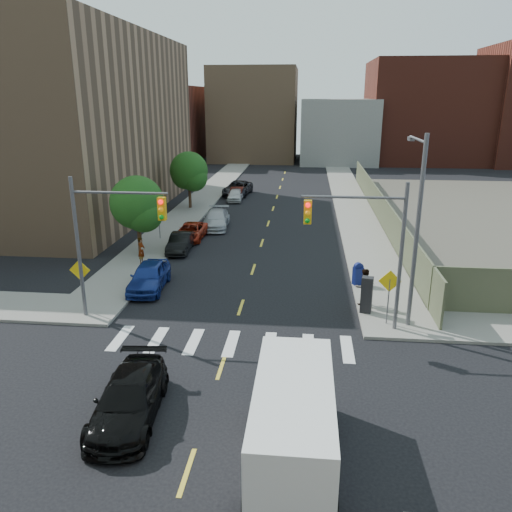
% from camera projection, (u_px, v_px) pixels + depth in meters
% --- Properties ---
extents(ground, '(160.00, 160.00, 0.00)m').
position_uv_depth(ground, '(212.00, 394.00, 18.37)').
color(ground, black).
rests_on(ground, ground).
extents(sidewalk_nw, '(3.50, 73.00, 0.15)m').
position_uv_depth(sidewalk_nw, '(213.00, 189.00, 58.41)').
color(sidewalk_nw, gray).
rests_on(sidewalk_nw, ground).
extents(sidewalk_ne, '(3.50, 73.00, 0.15)m').
position_uv_depth(sidewalk_ne, '(347.00, 192.00, 56.89)').
color(sidewalk_ne, gray).
rests_on(sidewalk_ne, ground).
extents(fence_north, '(0.12, 44.00, 2.50)m').
position_uv_depth(fence_north, '(380.00, 207.00, 43.57)').
color(fence_north, '#5A5B40').
rests_on(fence_north, ground).
extents(building_nw, '(22.00, 30.00, 16.00)m').
position_uv_depth(building_nw, '(37.00, 124.00, 46.48)').
color(building_nw, '#8C6B4C').
rests_on(building_nw, ground).
extents(bg_bldg_west, '(14.00, 18.00, 12.00)m').
position_uv_depth(bg_bldg_west, '(160.00, 124.00, 84.97)').
color(bg_bldg_west, '#592319').
rests_on(bg_bldg_west, ground).
extents(bg_bldg_midwest, '(14.00, 16.00, 15.00)m').
position_uv_depth(bg_bldg_midwest, '(255.00, 114.00, 84.84)').
color(bg_bldg_midwest, '#8C6B4C').
rests_on(bg_bldg_midwest, ground).
extents(bg_bldg_center, '(12.00, 16.00, 10.00)m').
position_uv_depth(bg_bldg_center, '(338.00, 131.00, 82.35)').
color(bg_bldg_center, gray).
rests_on(bg_bldg_center, ground).
extents(bg_bldg_east, '(18.00, 18.00, 16.00)m').
position_uv_depth(bg_bldg_east, '(424.00, 112.00, 81.95)').
color(bg_bldg_east, '#592319').
rests_on(bg_bldg_east, ground).
extents(signal_nw, '(4.59, 0.30, 7.00)m').
position_uv_depth(signal_nw, '(107.00, 230.00, 23.25)').
color(signal_nw, '#59595E').
rests_on(signal_nw, ground).
extents(signal_ne, '(4.59, 0.30, 7.00)m').
position_uv_depth(signal_ne, '(368.00, 237.00, 22.08)').
color(signal_ne, '#59595E').
rests_on(signal_ne, ground).
extents(streetlight_ne, '(0.25, 3.70, 9.00)m').
position_uv_depth(streetlight_ne, '(416.00, 218.00, 22.51)').
color(streetlight_ne, '#59595E').
rests_on(streetlight_ne, ground).
extents(warn_sign_nw, '(1.06, 0.06, 2.83)m').
position_uv_depth(warn_sign_nw, '(80.00, 276.00, 24.68)').
color(warn_sign_nw, '#59595E').
rests_on(warn_sign_nw, ground).
extents(warn_sign_ne, '(1.06, 0.06, 2.83)m').
position_uv_depth(warn_sign_ne, '(389.00, 287.00, 23.21)').
color(warn_sign_ne, '#59595E').
rests_on(warn_sign_ne, ground).
extents(warn_sign_midwest, '(1.06, 0.06, 2.83)m').
position_uv_depth(warn_sign_midwest, '(159.00, 214.00, 37.46)').
color(warn_sign_midwest, '#59595E').
rests_on(warn_sign_midwest, ground).
extents(tree_west_near, '(3.66, 3.64, 5.52)m').
position_uv_depth(tree_west_near, '(137.00, 206.00, 33.28)').
color(tree_west_near, '#332114').
rests_on(tree_west_near, ground).
extents(tree_west_far, '(3.66, 3.64, 5.52)m').
position_uv_depth(tree_west_far, '(189.00, 173.00, 47.49)').
color(tree_west_far, '#332114').
rests_on(tree_west_far, ground).
extents(parked_car_blue, '(2.09, 4.63, 1.54)m').
position_uv_depth(parked_car_blue, '(149.00, 276.00, 28.19)').
color(parked_car_blue, navy).
rests_on(parked_car_blue, ground).
extents(parked_car_black, '(1.52, 4.01, 1.31)m').
position_uv_depth(parked_car_black, '(181.00, 243.00, 35.09)').
color(parked_car_black, black).
rests_on(parked_car_black, ground).
extents(parked_car_red, '(2.13, 4.43, 1.22)m').
position_uv_depth(parked_car_red, '(191.00, 232.00, 38.10)').
color(parked_car_red, '#A32510').
rests_on(parked_car_red, ground).
extents(parked_car_silver, '(2.36, 5.13, 1.45)m').
position_uv_depth(parked_car_silver, '(216.00, 219.00, 41.39)').
color(parked_car_silver, '#ADB0B5').
rests_on(parked_car_silver, ground).
extents(parked_car_white, '(1.64, 3.77, 1.27)m').
position_uv_depth(parked_car_white, '(235.00, 195.00, 52.03)').
color(parked_car_white, silver).
rests_on(parked_car_white, ground).
extents(parked_car_maroon, '(1.38, 3.76, 1.23)m').
position_uv_depth(parked_car_maroon, '(237.00, 193.00, 53.14)').
color(parked_car_maroon, '#40130C').
rests_on(parked_car_maroon, ground).
extents(parked_car_grey, '(3.06, 5.72, 1.53)m').
position_uv_depth(parked_car_grey, '(238.00, 188.00, 55.03)').
color(parked_car_grey, black).
rests_on(parked_car_grey, ground).
extents(black_sedan, '(2.45, 5.17, 1.46)m').
position_uv_depth(black_sedan, '(129.00, 399.00, 16.86)').
color(black_sedan, black).
rests_on(black_sedan, ground).
extents(cargo_van, '(2.48, 5.89, 2.69)m').
position_uv_depth(cargo_van, '(293.00, 419.00, 14.69)').
color(cargo_van, white).
rests_on(cargo_van, ground).
extents(mailbox, '(0.65, 0.57, 1.32)m').
position_uv_depth(mailbox, '(358.00, 274.00, 28.50)').
color(mailbox, navy).
rests_on(mailbox, sidewalk_ne).
extents(payphone, '(0.64, 0.56, 1.85)m').
position_uv_depth(payphone, '(367.00, 295.00, 24.76)').
color(payphone, black).
rests_on(payphone, sidewalk_ne).
extents(pedestrian_west, '(0.42, 0.64, 1.72)m').
position_uv_depth(pedestrian_west, '(142.00, 250.00, 32.11)').
color(pedestrian_west, gray).
rests_on(pedestrian_west, sidewalk_nw).
extents(pedestrian_east, '(1.16, 1.04, 1.94)m').
position_uv_depth(pedestrian_east, '(364.00, 287.00, 25.66)').
color(pedestrian_east, gray).
rests_on(pedestrian_east, sidewalk_ne).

